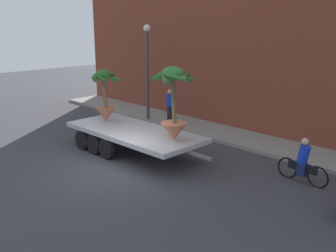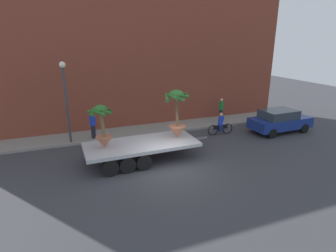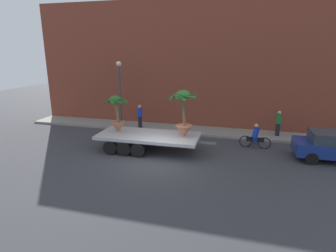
% 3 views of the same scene
% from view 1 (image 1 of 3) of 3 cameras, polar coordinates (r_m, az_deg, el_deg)
% --- Properties ---
extents(ground_plane, '(60.00, 60.00, 0.00)m').
position_cam_1_polar(ground_plane, '(14.01, -7.21, -6.39)').
color(ground_plane, '#38383D').
extents(sidewalk, '(24.00, 2.20, 0.15)m').
position_cam_1_polar(sidewalk, '(18.10, 8.34, -1.18)').
color(sidewalk, gray).
rests_on(sidewalk, ground).
extents(building_facade, '(24.00, 1.20, 9.29)m').
position_cam_1_polar(building_facade, '(18.77, 12.15, 13.40)').
color(building_facade, brown).
rests_on(building_facade, ground).
extents(flatbed_trailer, '(6.92, 2.62, 0.98)m').
position_cam_1_polar(flatbed_trailer, '(15.58, -5.64, -1.11)').
color(flatbed_trailer, '#B7BABF').
rests_on(flatbed_trailer, ground).
extents(potted_palm_rear, '(1.24, 1.24, 2.20)m').
position_cam_1_polar(potted_palm_rear, '(16.62, -9.29, 4.40)').
color(potted_palm_rear, '#B26647').
rests_on(potted_palm_rear, flatbed_trailer).
extents(potted_palm_middle, '(1.60, 1.58, 2.65)m').
position_cam_1_polar(potted_palm_middle, '(13.64, 0.83, 3.25)').
color(potted_palm_middle, '#B26647').
rests_on(potted_palm_middle, flatbed_trailer).
extents(cyclist, '(1.84, 0.36, 1.54)m').
position_cam_1_polar(cyclist, '(13.37, 19.28, -5.17)').
color(cyclist, black).
rests_on(cyclist, ground).
extents(pedestrian_near_gate, '(0.36, 0.36, 1.71)m').
position_cam_1_polar(pedestrian_near_gate, '(19.40, 0.27, 3.04)').
color(pedestrian_near_gate, black).
rests_on(pedestrian_near_gate, sidewalk).
extents(street_lamp, '(0.36, 0.36, 4.83)m').
position_cam_1_polar(street_lamp, '(19.92, -3.06, 9.71)').
color(street_lamp, '#383D42').
rests_on(street_lamp, sidewalk).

